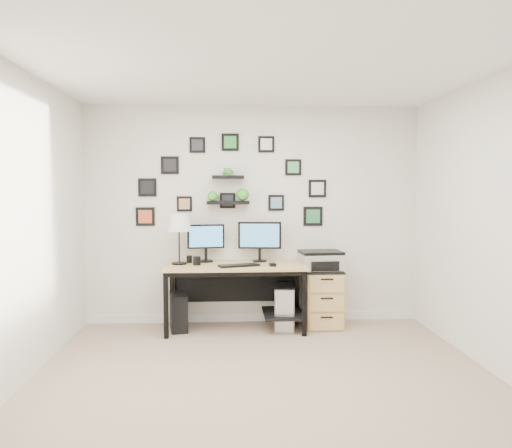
{
  "coord_description": "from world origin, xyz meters",
  "views": [
    {
      "loc": [
        -0.32,
        -4.0,
        1.61
      ],
      "look_at": [
        0.03,
        1.83,
        1.2
      ],
      "focal_mm": 35.0,
      "sensor_mm": 36.0,
      "label": 1
    }
  ],
  "objects": [
    {
      "name": "printer",
      "position": [
        0.78,
        1.73,
        0.78
      ],
      "size": [
        0.51,
        0.42,
        0.22
      ],
      "color": "silver",
      "rests_on": "file_cabinet"
    },
    {
      "name": "desk",
      "position": [
        -0.19,
        1.67,
        0.63
      ],
      "size": [
        1.6,
        0.7,
        0.75
      ],
      "color": "tan",
      "rests_on": "ground"
    },
    {
      "name": "table_lamp",
      "position": [
        -0.86,
        1.71,
        1.21
      ],
      "size": [
        0.28,
        0.28,
        0.58
      ],
      "color": "black",
      "rests_on": "desk"
    },
    {
      "name": "wall_decor",
      "position": [
        -0.28,
        1.93,
        1.65
      ],
      "size": [
        2.28,
        0.18,
        1.11
      ],
      "color": "black",
      "rests_on": "ground"
    },
    {
      "name": "monitor_left",
      "position": [
        -0.56,
        1.87,
        1.01
      ],
      "size": [
        0.44,
        0.19,
        0.44
      ],
      "color": "black",
      "rests_on": "desk"
    },
    {
      "name": "pc_tower_grey",
      "position": [
        0.35,
        1.66,
        0.25
      ],
      "size": [
        0.29,
        0.52,
        0.49
      ],
      "color": "gray",
      "rests_on": "ground"
    },
    {
      "name": "room",
      "position": [
        0.0,
        1.98,
        0.05
      ],
      "size": [
        4.0,
        4.0,
        4.0
      ],
      "color": "tan",
      "rests_on": "ground"
    },
    {
      "name": "keyboard",
      "position": [
        -0.18,
        1.5,
        0.76
      ],
      "size": [
        0.48,
        0.28,
        0.02
      ],
      "primitive_type": "cube",
      "rotation": [
        0.0,
        0.0,
        0.32
      ],
      "color": "black",
      "rests_on": "desk"
    },
    {
      "name": "pen_cup",
      "position": [
        -0.76,
        1.82,
        0.79
      ],
      "size": [
        0.07,
        0.07,
        0.08
      ],
      "primitive_type": "cylinder",
      "color": "black",
      "rests_on": "desk"
    },
    {
      "name": "mouse",
      "position": [
        0.19,
        1.51,
        0.77
      ],
      "size": [
        0.08,
        0.11,
        0.03
      ],
      "primitive_type": "cube",
      "rotation": [
        0.0,
        0.0,
        0.11
      ],
      "color": "black",
      "rests_on": "desk"
    },
    {
      "name": "file_cabinet",
      "position": [
        0.8,
        1.72,
        0.34
      ],
      "size": [
        0.43,
        0.53,
        0.67
      ],
      "color": "tan",
      "rests_on": "ground"
    },
    {
      "name": "pc_tower_black",
      "position": [
        -0.87,
        1.67,
        0.21
      ],
      "size": [
        0.25,
        0.44,
        0.41
      ],
      "primitive_type": "cube",
      "rotation": [
        0.0,
        0.0,
        0.16
      ],
      "color": "black",
      "rests_on": "ground"
    },
    {
      "name": "mug",
      "position": [
        -0.66,
        1.63,
        0.8
      ],
      "size": [
        0.09,
        0.09,
        0.1
      ],
      "primitive_type": "cylinder",
      "color": "black",
      "rests_on": "desk"
    },
    {
      "name": "monitor_right",
      "position": [
        0.07,
        1.85,
        1.03
      ],
      "size": [
        0.51,
        0.18,
        0.47
      ],
      "color": "black",
      "rests_on": "desk"
    }
  ]
}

